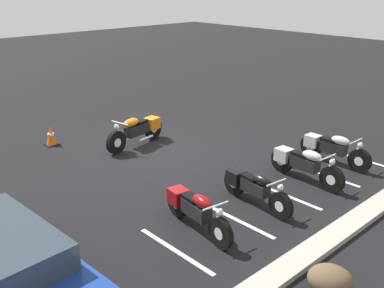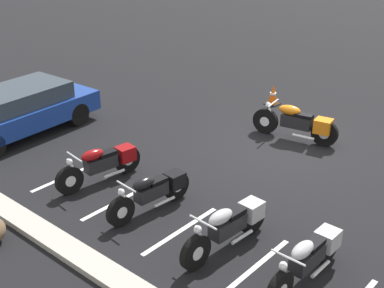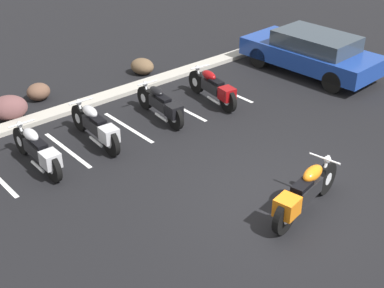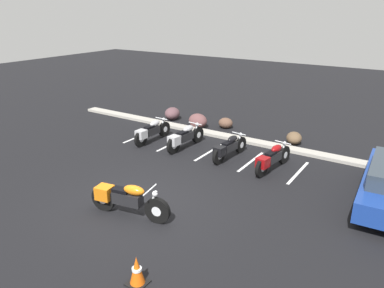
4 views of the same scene
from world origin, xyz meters
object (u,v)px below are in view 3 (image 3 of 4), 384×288
(landscape_rock_0, at_px, (9,108))
(landscape_rock_1, at_px, (38,92))
(motorcycle_orange_featured, at_px, (304,193))
(parked_bike_1, at_px, (96,126))
(car_blue, at_px, (312,52))
(parked_bike_2, at_px, (162,104))
(parked_bike_3, at_px, (214,88))
(parked_bike_0, at_px, (38,150))
(landscape_rock_3, at_px, (142,66))

(landscape_rock_0, xyz_separation_m, landscape_rock_1, (1.13, 0.60, -0.08))
(motorcycle_orange_featured, bearing_deg, parked_bike_1, 96.69)
(motorcycle_orange_featured, distance_m, car_blue, 7.50)
(parked_bike_1, bearing_deg, parked_bike_2, -86.41)
(motorcycle_orange_featured, bearing_deg, parked_bike_3, 55.78)
(parked_bike_0, bearing_deg, landscape_rock_1, -25.80)
(landscape_rock_0, bearing_deg, motorcycle_orange_featured, -71.51)
(landscape_rock_1, bearing_deg, parked_bike_0, -116.55)
(parked_bike_0, relative_size, parked_bike_1, 0.98)
(parked_bike_0, relative_size, car_blue, 0.50)
(parked_bike_1, height_order, car_blue, car_blue)
(parked_bike_0, bearing_deg, parked_bike_1, -85.16)
(parked_bike_2, distance_m, landscape_rock_3, 3.25)
(parked_bike_2, xyz_separation_m, landscape_rock_0, (-2.99, 2.63, -0.12))
(parked_bike_3, height_order, car_blue, car_blue)
(motorcycle_orange_featured, bearing_deg, landscape_rock_0, 98.23)
(motorcycle_orange_featured, height_order, landscape_rock_3, motorcycle_orange_featured)
(parked_bike_0, relative_size, landscape_rock_1, 3.32)
(car_blue, distance_m, landscape_rock_3, 5.28)
(landscape_rock_0, distance_m, landscape_rock_1, 1.28)
(car_blue, bearing_deg, landscape_rock_0, 66.95)
(motorcycle_orange_featured, height_order, landscape_rock_0, motorcycle_orange_featured)
(parked_bike_2, distance_m, landscape_rock_1, 3.74)
(parked_bike_3, distance_m, car_blue, 3.84)
(parked_bike_3, relative_size, landscape_rock_1, 3.29)
(car_blue, bearing_deg, motorcycle_orange_featured, 124.08)
(parked_bike_3, xyz_separation_m, landscape_rock_3, (-0.24, 3.02, -0.20))
(parked_bike_1, height_order, parked_bike_2, parked_bike_1)
(parked_bike_0, height_order, parked_bike_1, parked_bike_1)
(parked_bike_1, distance_m, parked_bike_3, 3.69)
(car_blue, relative_size, landscape_rock_1, 6.66)
(parked_bike_0, distance_m, parked_bike_3, 5.25)
(parked_bike_1, bearing_deg, landscape_rock_0, 25.09)
(parked_bike_2, height_order, landscape_rock_3, parked_bike_2)
(landscape_rock_3, bearing_deg, motorcycle_orange_featured, -103.67)
(car_blue, distance_m, landscape_rock_0, 9.08)
(motorcycle_orange_featured, relative_size, parked_bike_3, 1.08)
(motorcycle_orange_featured, distance_m, landscape_rock_1, 8.36)
(parked_bike_1, distance_m, landscape_rock_3, 4.49)
(car_blue, xyz_separation_m, landscape_rock_1, (-7.40, 3.70, -0.44))
(landscape_rock_0, bearing_deg, parked_bike_2, -41.39)
(parked_bike_2, relative_size, landscape_rock_1, 3.19)
(parked_bike_3, height_order, landscape_rock_1, parked_bike_3)
(parked_bike_0, height_order, parked_bike_3, parked_bike_0)
(car_blue, height_order, landscape_rock_1, car_blue)
(parked_bike_0, bearing_deg, motorcycle_orange_featured, -146.95)
(motorcycle_orange_featured, distance_m, landscape_rock_0, 8.05)
(landscape_rock_3, bearing_deg, car_blue, -39.54)
(landscape_rock_0, bearing_deg, car_blue, -19.98)
(parked_bike_1, distance_m, car_blue, 7.52)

